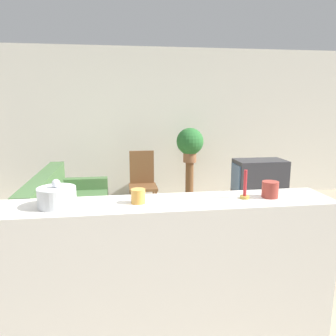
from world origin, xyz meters
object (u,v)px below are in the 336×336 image
(couch, at_px, (68,217))
(television, at_px, (259,178))
(potted_plant, at_px, (190,143))
(decorative_bowl, at_px, (57,197))
(wooden_chair, at_px, (142,180))

(couch, bearing_deg, television, 2.57)
(couch, bearing_deg, potted_plant, 34.59)
(television, xyz_separation_m, potted_plant, (-0.75, 1.18, 0.37))
(potted_plant, height_order, decorative_bowl, potted_plant)
(couch, distance_m, television, 2.66)
(television, height_order, decorative_bowl, decorative_bowl)
(decorative_bowl, bearing_deg, wooden_chair, 75.45)
(wooden_chair, relative_size, decorative_bowl, 3.88)
(couch, bearing_deg, decorative_bowl, -82.33)
(potted_plant, distance_m, decorative_bowl, 3.64)
(television, bearing_deg, wooden_chair, 151.40)
(television, bearing_deg, potted_plant, 122.65)
(couch, relative_size, decorative_bowl, 7.91)
(wooden_chair, distance_m, decorative_bowl, 3.11)
(couch, relative_size, potted_plant, 3.38)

